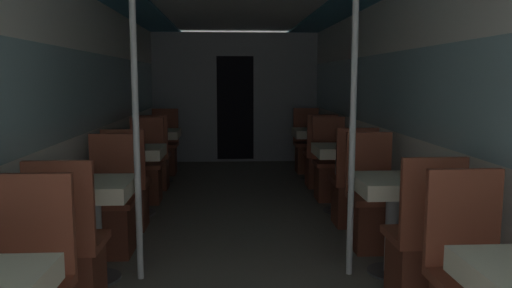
% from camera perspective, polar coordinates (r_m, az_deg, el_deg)
% --- Properties ---
extents(wall_left, '(0.05, 10.16, 2.25)m').
position_cam_1_polar(wall_left, '(4.75, -19.62, 3.39)').
color(wall_left, silver).
rests_on(wall_left, ground_plane).
extents(wall_right, '(0.05, 10.16, 2.25)m').
position_cam_1_polar(wall_right, '(4.82, 16.07, 3.59)').
color(wall_right, silver).
rests_on(wall_right, ground_plane).
extents(bulkhead_far, '(2.87, 0.09, 2.25)m').
position_cam_1_polar(bulkhead_far, '(8.78, -2.40, 5.27)').
color(bulkhead_far, gray).
rests_on(bulkhead_far, ground_plane).
extents(dining_table_left_1, '(0.56, 0.56, 0.73)m').
position_cam_1_polar(dining_table_left_1, '(3.79, -18.18, -6.02)').
color(dining_table_left_1, '#4C4C51').
rests_on(dining_table_left_1, ground_plane).
extents(chair_left_near_1, '(0.40, 0.40, 1.00)m').
position_cam_1_polar(chair_left_near_1, '(3.38, -20.37, -12.96)').
color(chair_left_near_1, brown).
rests_on(chair_left_near_1, ground_plane).
extents(chair_left_far_1, '(0.40, 0.40, 1.00)m').
position_cam_1_polar(chair_left_far_1, '(4.37, -16.19, -8.12)').
color(chair_left_far_1, brown).
rests_on(chair_left_far_1, ground_plane).
extents(support_pole_left_1, '(0.05, 0.05, 2.25)m').
position_cam_1_polar(support_pole_left_1, '(3.63, -13.55, 1.96)').
color(support_pole_left_1, silver).
rests_on(support_pole_left_1, ground_plane).
extents(dining_table_left_2, '(0.56, 0.56, 0.73)m').
position_cam_1_polar(dining_table_left_2, '(5.49, -13.43, -1.73)').
color(dining_table_left_2, '#4C4C51').
rests_on(dining_table_left_2, ground_plane).
extents(chair_left_near_2, '(0.40, 0.40, 1.00)m').
position_cam_1_polar(chair_left_near_2, '(5.03, -14.42, -6.00)').
color(chair_left_near_2, brown).
rests_on(chair_left_near_2, ground_plane).
extents(chair_left_far_2, '(0.40, 0.40, 1.00)m').
position_cam_1_polar(chair_left_far_2, '(6.06, -12.45, -3.64)').
color(chair_left_far_2, brown).
rests_on(chair_left_far_2, ground_plane).
extents(dining_table_left_3, '(0.56, 0.56, 0.73)m').
position_cam_1_polar(dining_table_left_3, '(7.23, -10.96, 0.52)').
color(dining_table_left_3, '#4C4C51').
rests_on(dining_table_left_3, ground_plane).
extents(chair_left_near_3, '(0.40, 0.40, 1.00)m').
position_cam_1_polar(chair_left_near_3, '(6.74, -11.51, -2.50)').
color(chair_left_near_3, brown).
rests_on(chair_left_near_3, ground_plane).
extents(chair_left_far_3, '(0.40, 0.40, 1.00)m').
position_cam_1_polar(chair_left_far_3, '(7.80, -10.38, -1.13)').
color(chair_left_far_3, brown).
rests_on(chair_left_far_3, ground_plane).
extents(dining_table_right_1, '(0.56, 0.56, 0.73)m').
position_cam_1_polar(dining_table_right_1, '(3.86, 15.51, -5.67)').
color(dining_table_right_1, '#4C4C51').
rests_on(dining_table_right_1, ground_plane).
extents(chair_right_near_1, '(0.40, 0.40, 1.00)m').
position_cam_1_polar(chair_right_near_1, '(3.46, 18.25, -12.38)').
color(chair_right_near_1, brown).
rests_on(chair_right_near_1, ground_plane).
extents(chair_right_far_1, '(0.40, 0.40, 1.00)m').
position_cam_1_polar(chair_right_far_1, '(4.43, 13.13, -7.79)').
color(chair_right_far_1, brown).
rests_on(chair_right_far_1, ground_plane).
extents(support_pole_right_1, '(0.05, 0.05, 2.25)m').
position_cam_1_polar(support_pole_right_1, '(3.69, 11.00, 2.11)').
color(support_pole_right_1, silver).
rests_on(support_pole_right_1, ground_plane).
extents(dining_table_right_2, '(0.56, 0.56, 0.73)m').
position_cam_1_polar(dining_table_right_2, '(5.54, 9.65, -1.55)').
color(dining_table_right_2, '#4C4C51').
rests_on(dining_table_right_2, ground_plane).
extents(chair_right_near_2, '(0.40, 0.40, 1.00)m').
position_cam_1_polar(chair_right_near_2, '(5.08, 10.93, -5.76)').
color(chair_right_near_2, brown).
rests_on(chair_right_near_2, ground_plane).
extents(chair_right_far_2, '(0.40, 0.40, 1.00)m').
position_cam_1_polar(chair_right_far_2, '(6.11, 8.47, -3.46)').
color(chair_right_far_2, brown).
rests_on(chair_right_far_2, ground_plane).
extents(dining_table_right_3, '(0.56, 0.56, 0.73)m').
position_cam_1_polar(dining_table_right_3, '(7.27, 6.55, 0.65)').
color(dining_table_right_3, '#4C4C51').
rests_on(dining_table_right_3, ground_plane).
extents(chair_right_near_3, '(0.40, 0.40, 1.00)m').
position_cam_1_polar(chair_right_near_3, '(6.78, 7.29, -2.35)').
color(chair_right_near_3, brown).
rests_on(chair_right_near_3, ground_plane).
extents(chair_right_far_3, '(0.40, 0.40, 1.00)m').
position_cam_1_polar(chair_right_far_3, '(7.83, 5.86, -1.00)').
color(chair_right_far_3, brown).
rests_on(chair_right_far_3, ground_plane).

